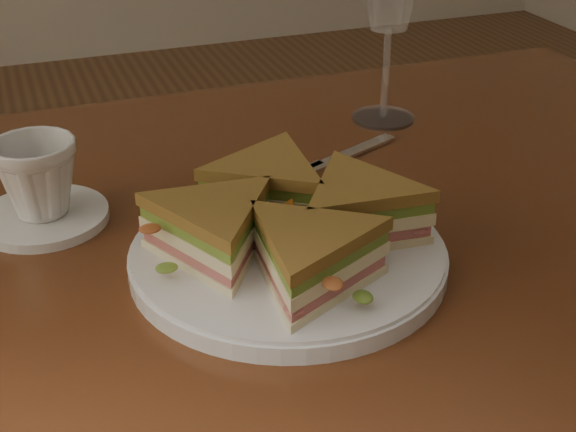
% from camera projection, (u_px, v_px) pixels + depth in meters
% --- Properties ---
extents(table, '(1.20, 0.80, 0.75)m').
position_uv_depth(table, '(284.00, 307.00, 0.84)').
color(table, '#3C1C0D').
rests_on(table, ground).
extents(plate, '(0.29, 0.29, 0.02)m').
position_uv_depth(plate, '(288.00, 257.00, 0.72)').
color(plate, white).
rests_on(plate, table).
extents(sandwich_wedges, '(0.28, 0.28, 0.06)m').
position_uv_depth(sandwich_wedges, '(288.00, 221.00, 0.71)').
color(sandwich_wedges, beige).
rests_on(sandwich_wedges, plate).
extents(crisps_mound, '(0.09, 0.09, 0.05)m').
position_uv_depth(crisps_mound, '(288.00, 225.00, 0.71)').
color(crisps_mound, '#C06318').
rests_on(crisps_mound, plate).
extents(spoon, '(0.17, 0.09, 0.01)m').
position_uv_depth(spoon, '(231.00, 202.00, 0.82)').
color(spoon, silver).
rests_on(spoon, table).
extents(knife, '(0.20, 0.10, 0.00)m').
position_uv_depth(knife, '(324.00, 165.00, 0.91)').
color(knife, silver).
rests_on(knife, table).
extents(saucer, '(0.13, 0.13, 0.01)m').
position_uv_depth(saucer, '(44.00, 217.00, 0.79)').
color(saucer, white).
rests_on(saucer, table).
extents(coffee_cup, '(0.11, 0.11, 0.08)m').
position_uv_depth(coffee_cup, '(38.00, 178.00, 0.77)').
color(coffee_cup, white).
rests_on(coffee_cup, saucer).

